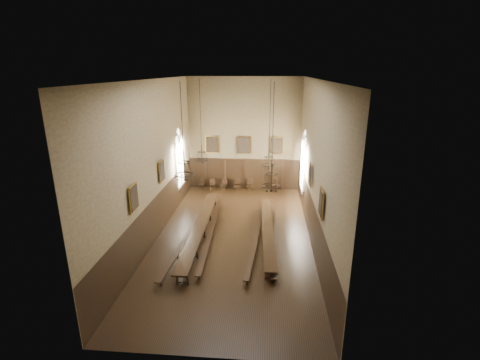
# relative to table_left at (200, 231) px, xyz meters

# --- Properties ---
(floor) EXTENTS (9.00, 18.00, 0.02)m
(floor) POSITION_rel_table_left_xyz_m (1.94, 0.15, -0.42)
(floor) COLOR black
(floor) RESTS_ON ground
(ceiling) EXTENTS (9.00, 18.00, 0.02)m
(ceiling) POSITION_rel_table_left_xyz_m (1.94, 0.15, 8.60)
(ceiling) COLOR black
(ceiling) RESTS_ON ground
(wall_back) EXTENTS (9.00, 0.02, 9.00)m
(wall_back) POSITION_rel_table_left_xyz_m (1.94, 9.16, 4.09)
(wall_back) COLOR #837551
(wall_back) RESTS_ON ground
(wall_front) EXTENTS (9.00, 0.02, 9.00)m
(wall_front) POSITION_rel_table_left_xyz_m (1.94, -8.86, 4.09)
(wall_front) COLOR #837551
(wall_front) RESTS_ON ground
(wall_left) EXTENTS (0.02, 18.00, 9.00)m
(wall_left) POSITION_rel_table_left_xyz_m (-2.57, 0.15, 4.09)
(wall_left) COLOR #837551
(wall_left) RESTS_ON ground
(wall_right) EXTENTS (0.02, 18.00, 9.00)m
(wall_right) POSITION_rel_table_left_xyz_m (6.45, 0.15, 4.09)
(wall_right) COLOR #837551
(wall_right) RESTS_ON ground
(wainscot_panelling) EXTENTS (9.00, 18.00, 2.50)m
(wainscot_panelling) POSITION_rel_table_left_xyz_m (1.94, 0.15, 0.84)
(wainscot_panelling) COLOR black
(wainscot_panelling) RESTS_ON floor
(table_left) EXTENTS (0.87, 10.51, 0.82)m
(table_left) POSITION_rel_table_left_xyz_m (0.00, 0.00, 0.00)
(table_left) COLOR black
(table_left) RESTS_ON floor
(table_right) EXTENTS (0.96, 9.04, 0.70)m
(table_right) POSITION_rel_table_left_xyz_m (3.96, 0.03, -0.06)
(table_right) COLOR black
(table_right) RESTS_ON floor
(bench_left_outer) EXTENTS (0.97, 10.65, 0.48)m
(bench_left_outer) POSITION_rel_table_left_xyz_m (-0.58, -0.03, -0.10)
(bench_left_outer) COLOR black
(bench_left_outer) RESTS_ON floor
(bench_left_inner) EXTENTS (0.65, 9.94, 0.45)m
(bench_left_inner) POSITION_rel_table_left_xyz_m (0.58, 0.30, -0.12)
(bench_left_inner) COLOR black
(bench_left_inner) RESTS_ON floor
(bench_right_inner) EXTENTS (0.92, 9.58, 0.43)m
(bench_right_inner) POSITION_rel_table_left_xyz_m (3.32, -0.06, -0.14)
(bench_right_inner) COLOR black
(bench_right_inner) RESTS_ON floor
(bench_right_outer) EXTENTS (0.68, 9.16, 0.41)m
(bench_right_outer) POSITION_rel_table_left_xyz_m (4.44, -0.01, -0.15)
(bench_right_outer) COLOR black
(bench_right_outer) RESTS_ON floor
(chair_0) EXTENTS (0.43, 0.43, 0.86)m
(chair_0) POSITION_rel_table_left_xyz_m (-1.55, 8.72, -0.15)
(chair_0) COLOR black
(chair_0) RESTS_ON floor
(chair_1) EXTENTS (0.50, 0.50, 0.92)m
(chair_1) POSITION_rel_table_left_xyz_m (-0.63, 8.68, -0.13)
(chair_1) COLOR black
(chair_1) RESTS_ON floor
(chair_2) EXTENTS (0.47, 0.47, 0.93)m
(chair_2) POSITION_rel_table_left_xyz_m (0.33, 8.72, -0.13)
(chair_2) COLOR black
(chair_2) RESTS_ON floor
(chair_3) EXTENTS (0.45, 0.45, 0.95)m
(chair_3) POSITION_rel_table_left_xyz_m (1.43, 8.66, -0.12)
(chair_3) COLOR black
(chair_3) RESTS_ON floor
(chair_4) EXTENTS (0.49, 0.49, 1.02)m
(chair_4) POSITION_rel_table_left_xyz_m (2.45, 8.71, -0.10)
(chair_4) COLOR black
(chair_4) RESTS_ON floor
(chair_6) EXTENTS (0.54, 0.54, 1.03)m
(chair_6) POSITION_rel_table_left_xyz_m (4.47, 8.70, -0.10)
(chair_6) COLOR black
(chair_6) RESTS_ON floor
(chandelier_back_left) EXTENTS (0.77, 0.77, 4.97)m
(chandelier_back_left) POSITION_rel_table_left_xyz_m (-0.20, 2.30, 4.13)
(chandelier_back_left) COLOR black
(chandelier_back_left) RESTS_ON ceiling
(chandelier_back_right) EXTENTS (0.84, 0.84, 5.39)m
(chandelier_back_right) POSITION_rel_table_left_xyz_m (3.93, 2.80, 3.72)
(chandelier_back_right) COLOR black
(chandelier_back_right) RESTS_ON ceiling
(chandelier_front_left) EXTENTS (0.93, 0.93, 4.47)m
(chandelier_front_left) POSITION_rel_table_left_xyz_m (-0.10, -2.66, 4.56)
(chandelier_front_left) COLOR black
(chandelier_front_left) RESTS_ON ceiling
(chandelier_front_right) EXTENTS (0.90, 0.90, 4.96)m
(chandelier_front_right) POSITION_rel_table_left_xyz_m (4.05, -2.53, 4.10)
(chandelier_front_right) COLOR black
(chandelier_front_right) RESTS_ON ceiling
(portrait_back_0) EXTENTS (1.10, 0.12, 1.40)m
(portrait_back_0) POSITION_rel_table_left_xyz_m (-0.66, 9.03, 3.29)
(portrait_back_0) COLOR #B07F2A
(portrait_back_0) RESTS_ON wall_back
(portrait_back_1) EXTENTS (1.10, 0.12, 1.40)m
(portrait_back_1) POSITION_rel_table_left_xyz_m (1.94, 9.03, 3.29)
(portrait_back_1) COLOR #B07F2A
(portrait_back_1) RESTS_ON wall_back
(portrait_back_2) EXTENTS (1.10, 0.12, 1.40)m
(portrait_back_2) POSITION_rel_table_left_xyz_m (4.54, 9.03, 3.29)
(portrait_back_2) COLOR #B07F2A
(portrait_back_2) RESTS_ON wall_back
(portrait_left_0) EXTENTS (0.12, 1.00, 1.30)m
(portrait_left_0) POSITION_rel_table_left_xyz_m (-2.44, 1.15, 3.29)
(portrait_left_0) COLOR #B07F2A
(portrait_left_0) RESTS_ON wall_left
(portrait_left_1) EXTENTS (0.12, 1.00, 1.30)m
(portrait_left_1) POSITION_rel_table_left_xyz_m (-2.44, -3.35, 3.29)
(portrait_left_1) COLOR #B07F2A
(portrait_left_1) RESTS_ON wall_left
(portrait_right_0) EXTENTS (0.12, 1.00, 1.30)m
(portrait_right_0) POSITION_rel_table_left_xyz_m (6.32, 1.15, 3.29)
(portrait_right_0) COLOR #B07F2A
(portrait_right_0) RESTS_ON wall_right
(portrait_right_1) EXTENTS (0.12, 1.00, 1.30)m
(portrait_right_1) POSITION_rel_table_left_xyz_m (6.32, -3.35, 3.29)
(portrait_right_1) COLOR #B07F2A
(portrait_right_1) RESTS_ON wall_right
(window_right) EXTENTS (0.20, 2.20, 4.60)m
(window_right) POSITION_rel_table_left_xyz_m (6.37, 5.65, 2.99)
(window_right) COLOR white
(window_right) RESTS_ON wall_right
(window_left) EXTENTS (0.20, 2.20, 4.60)m
(window_left) POSITION_rel_table_left_xyz_m (-2.49, 5.65, 2.99)
(window_left) COLOR white
(window_left) RESTS_ON wall_left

